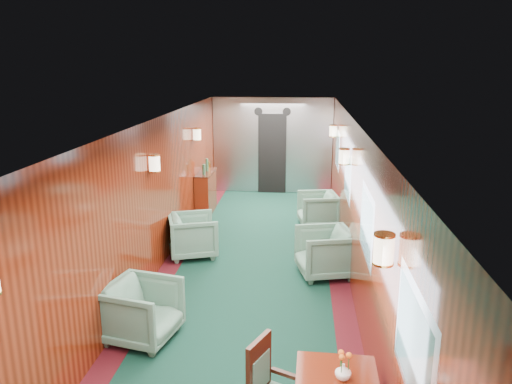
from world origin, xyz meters
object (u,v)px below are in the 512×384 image
at_px(armchair_left_far, 193,235).
at_px(armchair_right_near, 325,252).
at_px(armchair_right_far, 317,209).
at_px(credenza, 206,192).
at_px(armchair_left_near, 142,311).

xyz_separation_m(armchair_left_far, armchair_right_near, (2.20, -0.61, 0.01)).
distance_m(armchair_left_far, armchair_right_far, 2.83).
bearing_deg(armchair_right_near, credenza, -155.46).
relative_size(armchair_left_near, armchair_right_near, 0.97).
bearing_deg(armchair_right_near, armchair_left_far, -119.13).
bearing_deg(armchair_right_far, armchair_left_far, -59.36).
xyz_separation_m(credenza, armchair_right_near, (2.47, -3.14, -0.10)).
bearing_deg(armchair_right_far, armchair_left_near, -35.53).
height_order(armchair_left_near, armchair_right_far, armchair_left_near).
distance_m(armchair_right_near, armchair_right_far, 2.44).
relative_size(armchair_left_near, armchair_right_far, 1.06).
bearing_deg(armchair_left_near, armchair_left_far, 12.23).
distance_m(credenza, armchair_left_far, 2.54).
bearing_deg(armchair_right_far, armchair_right_near, -8.59).
bearing_deg(credenza, armchair_right_far, -16.02).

